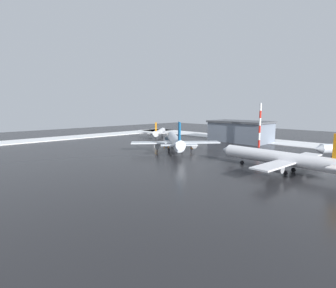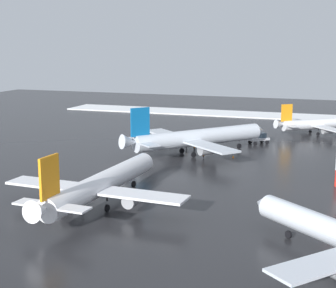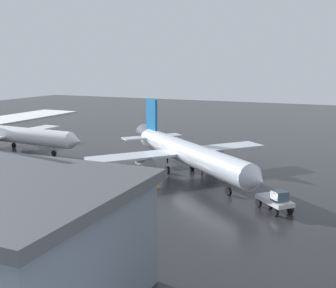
# 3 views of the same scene
# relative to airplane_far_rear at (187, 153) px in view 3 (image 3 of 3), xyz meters

# --- Properties ---
(ground_plane) EXTENTS (240.00, 240.00, 0.00)m
(ground_plane) POSITION_rel_airplane_far_rear_xyz_m (-5.51, 3.80, -3.42)
(ground_plane) COLOR #232326
(airplane_far_rear) EXTENTS (28.79, 26.35, 10.35)m
(airplane_far_rear) POSITION_rel_airplane_far_rear_xyz_m (0.00, 0.00, 0.00)
(airplane_far_rear) COLOR silver
(airplane_far_rear) RESTS_ON ground_plane
(airplane_distant_tail) EXTENTS (32.07, 26.58, 9.52)m
(airplane_distant_tail) POSITION_rel_airplane_far_rear_xyz_m (-36.94, 2.95, -0.27)
(airplane_distant_tail) COLOR white
(airplane_distant_tail) RESTS_ON ground_plane
(pushback_tug) EXTENTS (4.83, 4.78, 2.50)m
(pushback_tug) POSITION_rel_airplane_far_rear_xyz_m (14.99, -10.39, -2.14)
(pushback_tug) COLOR silver
(pushback_tug) RESTS_ON ground_plane
(ground_crew_near_tug) EXTENTS (0.36, 0.36, 1.71)m
(ground_crew_near_tug) POSITION_rel_airplane_far_rear_xyz_m (2.14, 1.00, -2.45)
(ground_crew_near_tug) COLOR black
(ground_crew_near_tug) RESTS_ON ground_plane
(ground_crew_mid_apron) EXTENTS (0.36, 0.36, 1.71)m
(ground_crew_mid_apron) POSITION_rel_airplane_far_rear_xyz_m (4.91, 3.62, -2.45)
(ground_crew_mid_apron) COLOR black
(ground_crew_mid_apron) RESTS_ON ground_plane
(ground_crew_by_nose_gear) EXTENTS (0.36, 0.36, 1.71)m
(ground_crew_by_nose_gear) POSITION_rel_airplane_far_rear_xyz_m (-4.76, -2.82, -2.45)
(ground_crew_by_nose_gear) COLOR black
(ground_crew_by_nose_gear) RESTS_ON ground_plane
(traffic_cone_near_nose) EXTENTS (0.36, 0.36, 0.55)m
(traffic_cone_near_nose) POSITION_rel_airplane_far_rear_xyz_m (-0.95, -7.88, -3.15)
(traffic_cone_near_nose) COLOR orange
(traffic_cone_near_nose) RESTS_ON ground_plane
(traffic_cone_mid_line) EXTENTS (0.36, 0.36, 0.55)m
(traffic_cone_mid_line) POSITION_rel_airplane_far_rear_xyz_m (7.13, -1.67, -3.15)
(traffic_cone_mid_line) COLOR orange
(traffic_cone_mid_line) RESTS_ON ground_plane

